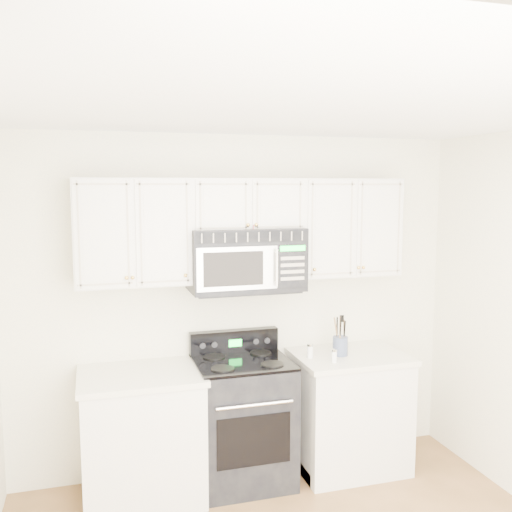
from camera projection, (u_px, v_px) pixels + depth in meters
name	position (u px, v px, depth m)	size (l,w,h in m)	color
room	(331.00, 374.00, 2.78)	(3.51, 3.51, 2.61)	#92633C
base_cabinet_left	(142.00, 440.00, 4.04)	(0.86, 0.65, 0.92)	silver
base_cabinet_right	(348.00, 415.00, 4.49)	(0.86, 0.65, 0.92)	silver
range	(243.00, 419.00, 4.26)	(0.70, 0.64, 1.10)	black
upper_cabinets	(245.00, 224.00, 4.22)	(2.44, 0.37, 0.75)	silver
microwave	(246.00, 259.00, 4.20)	(0.83, 0.47, 0.46)	black
utensil_crock	(340.00, 345.00, 4.38)	(0.12, 0.12, 0.31)	#444E75
shaker_salt	(334.00, 356.00, 4.20)	(0.04, 0.04, 0.10)	white
shaker_pepper	(310.00, 351.00, 4.31)	(0.05, 0.05, 0.11)	white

